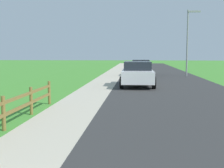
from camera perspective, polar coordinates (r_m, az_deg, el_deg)
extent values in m
plane|color=#428930|center=(26.05, 1.70, 1.44)|extent=(120.00, 120.00, 0.00)
cube|color=#303030|center=(28.08, 9.07, 1.71)|extent=(7.00, 66.00, 0.01)
cube|color=#B9B19B|center=(28.35, -4.15, 1.81)|extent=(6.00, 66.00, 0.01)
cube|color=#428930|center=(28.62, -7.12, 1.83)|extent=(5.00, 66.00, 0.00)
cylinder|color=olive|center=(8.41, -20.57, -5.47)|extent=(0.11, 0.11, 0.96)
cylinder|color=olive|center=(10.29, -15.62, -3.24)|extent=(0.11, 0.11, 0.96)
cylinder|color=olive|center=(12.24, -12.24, -1.69)|extent=(0.11, 0.11, 0.96)
cube|color=white|center=(18.71, 5.01, 1.66)|extent=(1.97, 4.61, 0.73)
cube|color=#1E232B|center=(18.68, 5.03, 3.60)|extent=(1.71, 2.06, 0.54)
cylinder|color=black|center=(20.16, 2.21, 1.11)|extent=(0.23, 0.73, 0.72)
cylinder|color=black|center=(20.19, 7.67, 1.07)|extent=(0.23, 0.73, 0.72)
cylinder|color=black|center=(17.33, 1.90, 0.30)|extent=(0.23, 0.73, 0.72)
cylinder|color=black|center=(17.36, 8.25, 0.25)|extent=(0.23, 0.73, 0.72)
cube|color=black|center=(27.35, 5.68, 2.89)|extent=(1.78, 4.24, 0.61)
cube|color=#1E232B|center=(27.44, 5.69, 4.15)|extent=(1.56, 2.31, 0.59)
cylinder|color=black|center=(28.68, 3.89, 2.55)|extent=(0.22, 0.69, 0.69)
cylinder|color=black|center=(28.69, 7.40, 2.51)|extent=(0.22, 0.69, 0.69)
cylinder|color=black|center=(26.06, 3.77, 2.19)|extent=(0.22, 0.69, 0.69)
cylinder|color=black|center=(26.08, 7.62, 2.16)|extent=(0.22, 0.69, 0.69)
cylinder|color=gray|center=(27.60, 14.59, 7.75)|extent=(0.14, 0.14, 6.01)
cube|color=#999999|center=(27.93, 15.89, 13.57)|extent=(1.10, 0.20, 0.14)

